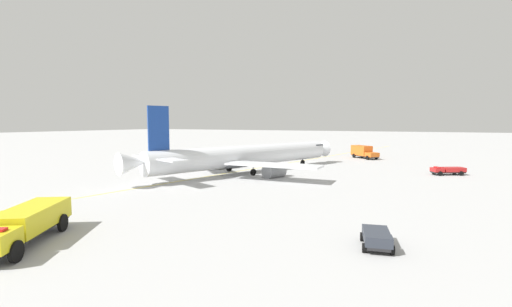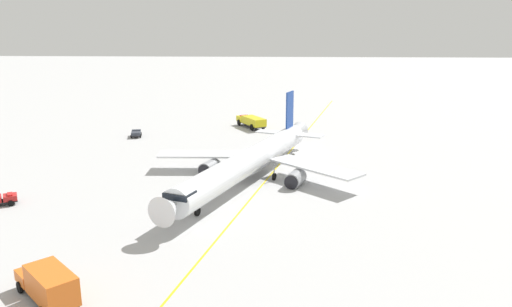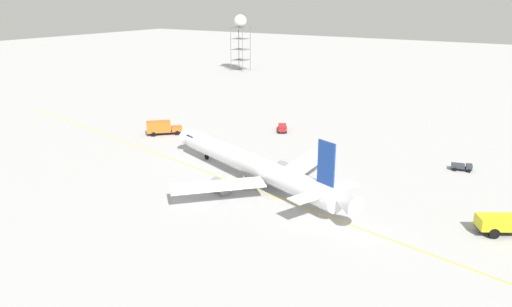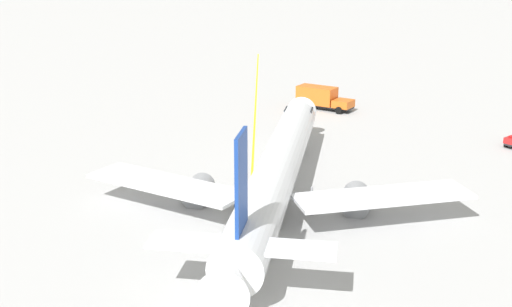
% 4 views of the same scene
% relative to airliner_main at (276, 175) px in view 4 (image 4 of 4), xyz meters
% --- Properties ---
extents(ground_plane, '(600.00, 600.00, 0.00)m').
position_rel_airliner_main_xyz_m(ground_plane, '(-0.11, -1.98, -2.85)').
color(ground_plane, '#B2B2B2').
extents(airliner_main, '(31.12, 43.60, 11.32)m').
position_rel_airliner_main_xyz_m(airliner_main, '(0.00, 0.00, 0.00)').
color(airliner_main, white).
rests_on(airliner_main, ground_plane).
extents(catering_truck_truck, '(7.46, 7.35, 3.10)m').
position_rel_airliner_main_xyz_m(catering_truck_truck, '(-14.34, -34.29, -1.18)').
color(catering_truck_truck, '#232326').
rests_on(catering_truck_truck, ground_plane).
extents(taxiway_centreline, '(35.52, 165.63, 0.01)m').
position_rel_airliner_main_xyz_m(taxiway_centreline, '(1.95, -1.60, -2.84)').
color(taxiway_centreline, yellow).
rests_on(taxiway_centreline, ground_plane).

